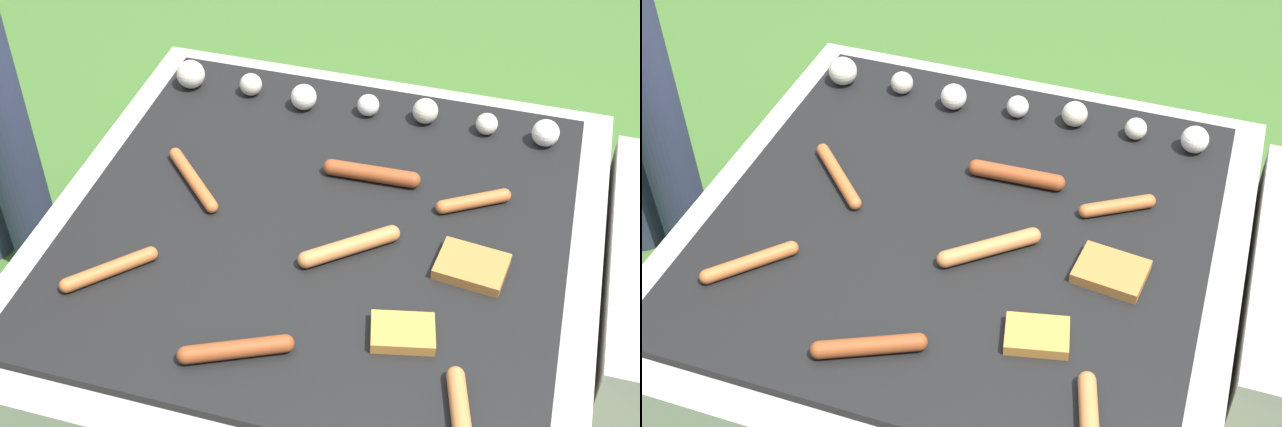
% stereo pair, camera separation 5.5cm
% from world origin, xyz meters
% --- Properties ---
extents(ground_plane, '(14.00, 14.00, 0.00)m').
position_xyz_m(ground_plane, '(0.00, 0.00, 0.00)').
color(ground_plane, '#3D6628').
extents(grill, '(0.99, 0.99, 0.44)m').
position_xyz_m(grill, '(0.00, 0.00, 0.22)').
color(grill, '#B2AA9E').
rests_on(grill, ground_plane).
extents(sausage_front_left, '(0.13, 0.13, 0.02)m').
position_xyz_m(sausage_front_left, '(-0.30, -0.22, 0.45)').
color(sausage_front_left, '#B7602D').
rests_on(sausage_front_left, grill).
extents(sausage_front_right, '(0.15, 0.15, 0.02)m').
position_xyz_m(sausage_front_right, '(-0.26, 0.03, 0.45)').
color(sausage_front_right, '#B7602D').
rests_on(sausage_front_right, grill).
extents(sausage_back_right, '(0.17, 0.09, 0.03)m').
position_xyz_m(sausage_back_right, '(-0.04, -0.32, 0.45)').
color(sausage_back_right, '#93421E').
rests_on(sausage_back_right, grill).
extents(sausage_back_center, '(0.19, 0.04, 0.03)m').
position_xyz_m(sausage_back_center, '(0.06, 0.14, 0.45)').
color(sausage_back_center, '#93421E').
rests_on(sausage_back_center, grill).
extents(sausage_mid_right, '(0.15, 0.13, 0.03)m').
position_xyz_m(sausage_mid_right, '(0.07, -0.06, 0.45)').
color(sausage_mid_right, '#C6753D').
rests_on(sausage_mid_right, grill).
extents(sausage_front_center, '(0.06, 0.15, 0.03)m').
position_xyz_m(sausage_front_center, '(0.31, -0.34, 0.45)').
color(sausage_front_center, '#C6753D').
rests_on(sausage_front_center, grill).
extents(sausage_mid_left, '(0.13, 0.09, 0.03)m').
position_xyz_m(sausage_mid_left, '(0.26, 0.12, 0.45)').
color(sausage_mid_left, '#B7602D').
rests_on(sausage_mid_left, grill).
extents(bread_slice_center, '(0.11, 0.09, 0.02)m').
position_xyz_m(bread_slice_center, '(0.20, -0.22, 0.45)').
color(bread_slice_center, '#D18438').
rests_on(bread_slice_center, grill).
extents(bread_slice_right, '(0.12, 0.10, 0.02)m').
position_xyz_m(bread_slice_right, '(0.28, -0.05, 0.45)').
color(bread_slice_right, '#B27033').
rests_on(bread_slice_right, grill).
extents(mushroom_row, '(0.80, 0.07, 0.06)m').
position_xyz_m(mushroom_row, '(-0.04, 0.34, 0.47)').
color(mushroom_row, beige).
rests_on(mushroom_row, grill).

